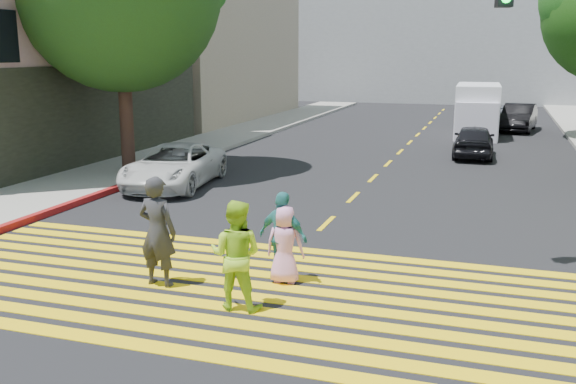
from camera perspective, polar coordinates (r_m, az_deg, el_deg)
The scene contains 16 objects.
ground at distance 10.14m, azimuth -5.38°, elevation -11.23°, with size 120.00×120.00×0.00m, color black.
sidewalk_left at distance 33.12m, azimuth -3.78°, elevation 5.39°, with size 3.00×40.00×0.15m, color gray.
curb_red at distance 18.43m, azimuth -17.77°, elevation -0.70°, with size 0.20×8.00×0.16m, color maroon.
crosswalk at distance 11.23m, azimuth -2.77°, elevation -8.77°, with size 13.40×5.30×0.01m.
lane_line at distance 31.49m, azimuth 11.13°, elevation 4.71°, with size 0.12×34.40×0.01m.
building_left_tan at distance 41.52m, azimuth -10.62°, elevation 13.42°, with size 12.00×16.00×10.00m, color tan.
backdrop_block at distance 56.67m, azimuth 14.72°, elevation 13.89°, with size 30.00×8.00×12.00m, color gray.
pedestrian_man at distance 11.42m, azimuth -11.52°, elevation -3.47°, with size 0.72×0.47×1.97m, color #2B2B2E.
pedestrian_woman at distance 10.26m, azimuth -4.64°, elevation -5.60°, with size 0.87×0.68×1.79m, color #A8DD27.
pedestrian_child at distance 11.41m, azimuth -0.27°, elevation -4.69°, with size 0.69×0.45×1.41m, color #E795CD.
pedestrian_extra at distance 11.46m, azimuth -0.44°, elevation -4.02°, with size 0.96×0.40×1.64m, color teal.
white_sedan at distance 19.95m, azimuth -10.08°, elevation 2.32°, with size 2.15×4.66×1.29m, color silver.
dark_car_near at distance 26.30m, azimuth 16.19°, elevation 4.40°, with size 1.53×3.79×1.29m, color black.
silver_car at distance 37.82m, azimuth 17.91°, elevation 6.51°, with size 1.72×4.23×1.23m, color gray.
dark_car_parked at distance 35.91m, azimuth 19.81°, elevation 6.25°, with size 1.50×4.31×1.42m, color black.
white_van at distance 33.04m, azimuth 16.46°, elevation 6.86°, with size 2.15×5.38×2.51m.
Camera 1 is at (3.76, -8.51, 4.04)m, focal length 40.00 mm.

